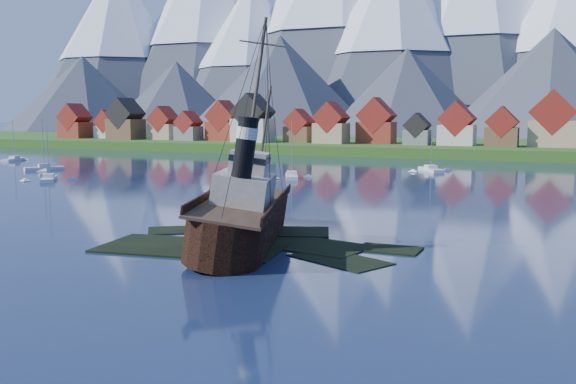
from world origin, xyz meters
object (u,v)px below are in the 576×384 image
at_px(sailboat_e, 431,170).
at_px(sailboat_f, 14,160).
at_px(sailboat_a, 49,179).
at_px(sailboat_b, 44,169).
at_px(sailboat_c, 292,177).
at_px(tugboat_wreck, 246,213).

xyz_separation_m(sailboat_e, sailboat_f, (-112.17, -14.12, 0.02)).
distance_m(sailboat_a, sailboat_e, 82.12).
relative_size(sailboat_b, sailboat_c, 1.04).
xyz_separation_m(tugboat_wreck, sailboat_c, (-21.14, 61.18, -2.69)).
bearing_deg(sailboat_e, sailboat_c, -162.09).
height_order(sailboat_a, sailboat_e, sailboat_e).
xyz_separation_m(sailboat_a, sailboat_f, (-47.36, 36.30, 0.03)).
distance_m(sailboat_c, sailboat_f, 90.14).
distance_m(tugboat_wreck, sailboat_b, 98.32).
relative_size(sailboat_e, sailboat_f, 1.00).
bearing_deg(sailboat_f, sailboat_c, -20.27).
xyz_separation_m(sailboat_a, sailboat_c, (41.86, 23.42, 0.03)).
xyz_separation_m(sailboat_b, sailboat_c, (60.14, 5.91, -0.02)).
bearing_deg(sailboat_c, sailboat_a, -175.09).
xyz_separation_m(tugboat_wreck, sailboat_a, (-62.99, 37.76, -2.72)).
relative_size(tugboat_wreck, sailboat_b, 2.36).
height_order(sailboat_b, sailboat_f, sailboat_b).
relative_size(tugboat_wreck, sailboat_a, 2.68).
bearing_deg(sailboat_e, sailboat_b, 169.88).
bearing_deg(tugboat_wreck, sailboat_a, 130.85).
bearing_deg(sailboat_f, tugboat_wreck, -45.92).
height_order(sailboat_b, sailboat_e, sailboat_b).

